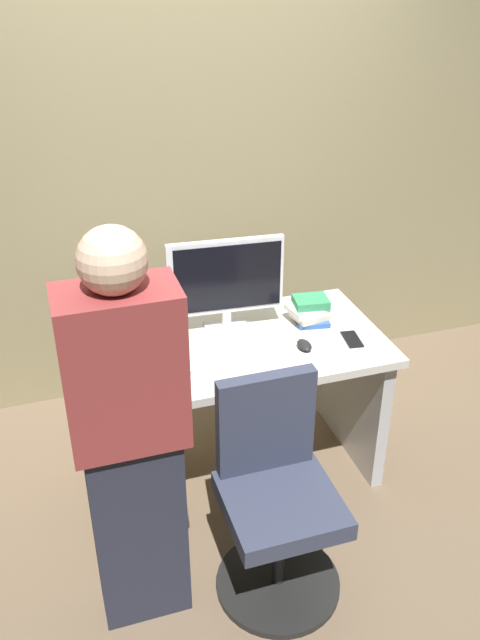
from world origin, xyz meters
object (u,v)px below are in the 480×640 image
object	(u,v)px
keyboard	(234,357)
cup_by_monitor	(137,329)
cup_near_keyboard	(147,369)
cell_phone	(352,339)
desk	(237,387)
book_stack	(310,310)
person_at_desk	(130,440)
office_chair	(276,501)
mouse	(304,345)
monitor	(226,280)

from	to	relation	value
keyboard	cup_by_monitor	xyz separation A→B (m)	(-0.37, 0.32, 0.03)
cup_near_keyboard	cell_phone	bearing A→B (deg)	1.10
desk	cell_phone	xyz separation A→B (m)	(0.52, -0.14, 0.25)
keyboard	book_stack	bearing A→B (deg)	25.03
person_at_desk	office_chair	bearing A→B (deg)	-4.49
office_chair	mouse	world-z (taller)	office_chair
cup_by_monitor	office_chair	bearing A→B (deg)	-66.99
desk	keyboard	distance (m)	0.28
book_stack	cup_near_keyboard	bearing A→B (deg)	-163.76
office_chair	cup_near_keyboard	xyz separation A→B (m)	(-0.39, 0.52, 0.38)
office_chair	cell_phone	size ratio (longest dim) A/B	6.53
desk	cup_by_monitor	distance (m)	0.55
desk	person_at_desk	bearing A→B (deg)	-133.08
monitor	book_stack	distance (m)	0.45
mouse	cup_near_keyboard	world-z (taller)	cup_near_keyboard
person_at_desk	book_stack	distance (m)	1.23
cup_near_keyboard	cell_phone	xyz separation A→B (m)	(0.96, 0.02, -0.04)
monitor	cup_near_keyboard	bearing A→B (deg)	-146.10
keyboard	book_stack	size ratio (longest dim) A/B	2.09
mouse	cup_by_monitor	xyz separation A→B (m)	(-0.70, 0.33, 0.02)
person_at_desk	monitor	bearing A→B (deg)	52.87
cup_near_keyboard	cell_phone	size ratio (longest dim) A/B	0.65
book_stack	cup_by_monitor	bearing A→B (deg)	172.73
cell_phone	office_chair	bearing A→B (deg)	-128.54
keyboard	cup_by_monitor	world-z (taller)	cup_by_monitor
desk	person_at_desk	size ratio (longest dim) A/B	0.84
cup_near_keyboard	cup_by_monitor	size ratio (longest dim) A/B	1.12
person_at_desk	cup_near_keyboard	distance (m)	0.51
person_at_desk	keyboard	bearing A→B (deg)	43.33
monitor	cell_phone	distance (m)	0.64
monitor	cup_near_keyboard	distance (m)	0.57
desk	office_chair	distance (m)	0.69
person_at_desk	cell_phone	world-z (taller)	person_at_desk
monitor	mouse	world-z (taller)	monitor
mouse	cell_phone	world-z (taller)	mouse
keyboard	book_stack	world-z (taller)	book_stack
monitor	book_stack	world-z (taller)	monitor
cup_near_keyboard	monitor	bearing A→B (deg)	33.90
cup_near_keyboard	cell_phone	distance (m)	0.97
person_at_desk	keyboard	distance (m)	0.75
person_at_desk	keyboard	xyz separation A→B (m)	(0.54, 0.51, -0.07)
book_stack	monitor	bearing A→B (deg)	173.08
person_at_desk	book_stack	xyz separation A→B (m)	(1.00, 0.73, -0.02)
mouse	cup_by_monitor	size ratio (longest dim) A/B	1.20
keyboard	cup_near_keyboard	bearing A→B (deg)	-175.99
desk	cell_phone	bearing A→B (deg)	-14.65
cup_near_keyboard	cup_by_monitor	bearing A→B (deg)	86.62
keyboard	cup_by_monitor	distance (m)	0.49
keyboard	cell_phone	distance (m)	0.57
desk	keyboard	xyz separation A→B (m)	(-0.05, -0.12, 0.25)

